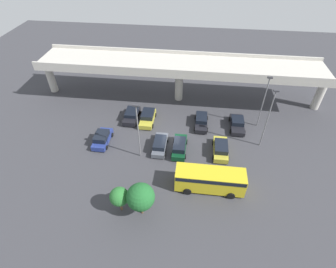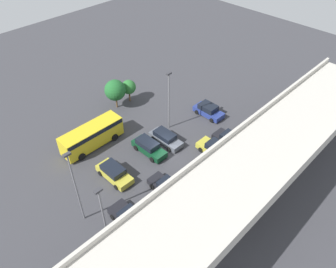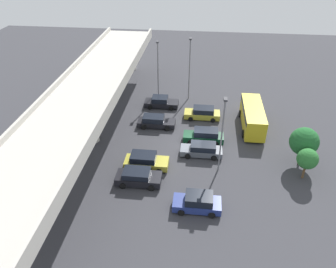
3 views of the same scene
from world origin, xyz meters
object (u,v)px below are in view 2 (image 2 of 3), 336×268
tree_front_left (129,87)px  tree_front_centre (115,90)px  parked_car_3 (166,138)px  parked_car_1 (231,140)px  parked_car_5 (169,188)px  lamp_post_near_aisle (169,97)px  parked_car_4 (149,147)px  parked_car_6 (114,173)px  parked_car_7 (130,218)px  parked_car_2 (216,149)px  lamp_post_mid_lot (104,217)px  parked_car_0 (208,110)px  lamp_post_by_overpass (75,184)px  shuttle_bus (92,135)px

tree_front_left → tree_front_centre: 2.44m
parked_car_3 → tree_front_centre: (-0.47, -10.63, 2.21)m
parked_car_1 → parked_car_5: (11.16, -0.17, -0.03)m
lamp_post_near_aisle → parked_car_4: bearing=17.4°
parked_car_6 → parked_car_1: bearing=66.2°
parked_car_3 → parked_car_4: parked_car_4 is taller
parked_car_5 → parked_car_7: (5.53, -0.00, -0.02)m
parked_car_2 → lamp_post_near_aisle: lamp_post_near_aisle is taller
lamp_post_mid_lot → tree_front_left: lamp_post_mid_lot is taller
parked_car_0 → parked_car_1: bearing=-25.9°
parked_car_4 → lamp_post_mid_lot: 14.25m
lamp_post_by_overpass → tree_front_left: 21.54m
lamp_post_near_aisle → lamp_post_by_overpass: size_ratio=0.93×
lamp_post_by_overpass → tree_front_left: size_ratio=2.62×
parked_car_6 → lamp_post_by_overpass: (5.71, 2.22, 4.54)m
parked_car_4 → lamp_post_near_aisle: size_ratio=0.57×
parked_car_3 → lamp_post_mid_lot: 16.52m
parked_car_0 → shuttle_bus: size_ratio=0.54×
parked_car_4 → lamp_post_mid_lot: lamp_post_mid_lot is taller
tree_front_left → tree_front_centre: (2.39, -0.11, 0.50)m
tree_front_left → lamp_post_near_aisle: bearing=87.3°
lamp_post_near_aisle → tree_front_left: (-0.40, -8.67, -2.51)m
parked_car_2 → lamp_post_near_aisle: bearing=2.8°
parked_car_6 → lamp_post_mid_lot: 9.95m
parked_car_3 → shuttle_bus: (6.90, -6.25, 0.96)m
parked_car_2 → parked_car_7: bearing=90.5°
parked_car_1 → shuttle_bus: shuttle_bus is taller
parked_car_3 → lamp_post_by_overpass: lamp_post_by_overpass is taller
parked_car_4 → parked_car_7: parked_car_4 is taller
parked_car_0 → lamp_post_by_overpass: (22.64, 2.15, 4.51)m
parked_car_0 → tree_front_centre: bearing=-143.6°
lamp_post_by_overpass → tree_front_centre: (-14.66, -12.97, -2.37)m
parked_car_0 → lamp_post_near_aisle: 7.58m
parked_car_6 → tree_front_centre: (-8.95, -10.75, 2.17)m
parked_car_0 → shuttle_bus: (15.37, -6.43, 0.91)m
parked_car_4 → parked_car_6: (5.70, 0.32, -0.05)m
parked_car_3 → tree_front_left: bearing=164.8°
parked_car_0 → tree_front_centre: tree_front_centre is taller
parked_car_5 → tree_front_centre: bearing=-20.1°
parked_car_5 → parked_car_7: bearing=90.0°
parked_car_7 → parked_car_0: bearing=-73.2°
parked_car_6 → tree_front_left: size_ratio=1.36×
shuttle_bus → tree_front_left: 10.69m
parked_car_2 → parked_car_6: parked_car_2 is taller
shuttle_bus → tree_front_left: bearing=-156.4°
parked_car_7 → shuttle_bus: shuttle_bus is taller
parked_car_2 → parked_car_4: (5.61, -6.18, 0.04)m
parked_car_0 → lamp_post_mid_lot: 24.19m
parked_car_1 → parked_car_5: bearing=89.1°
parked_car_0 → lamp_post_near_aisle: size_ratio=0.52×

